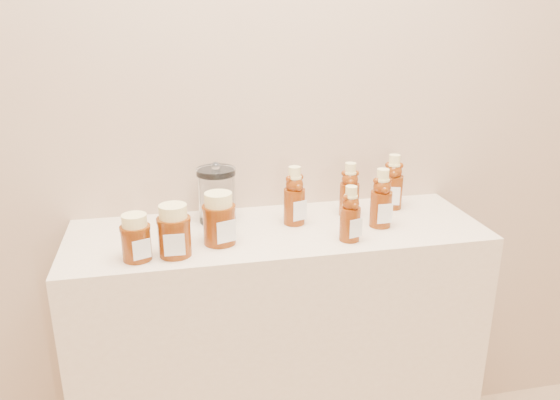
{
  "coord_description": "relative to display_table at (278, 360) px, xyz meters",
  "views": [
    {
      "loc": [
        -0.3,
        0.12,
        1.5
      ],
      "look_at": [
        -0.0,
        1.52,
        1.0
      ],
      "focal_mm": 35.0,
      "sensor_mm": 36.0,
      "label": 1
    }
  ],
  "objects": [
    {
      "name": "wall_back",
      "position": [
        0.0,
        0.2,
        0.9
      ],
      "size": [
        3.5,
        0.02,
        2.7
      ],
      "primitive_type": "cube",
      "color": "tan",
      "rests_on": "ground"
    },
    {
      "name": "display_table",
      "position": [
        0.0,
        0.0,
        0.0
      ],
      "size": [
        1.2,
        0.4,
        0.9
      ],
      "primitive_type": "cube",
      "color": "beige",
      "rests_on": "ground"
    },
    {
      "name": "bear_bottle_back_left",
      "position": [
        0.06,
        0.03,
        0.55
      ],
      "size": [
        0.08,
        0.08,
        0.2
      ],
      "primitive_type": null,
      "rotation": [
        0.0,
        0.0,
        0.31
      ],
      "color": "#5E2207",
      "rests_on": "display_table"
    },
    {
      "name": "bear_bottle_back_mid",
      "position": [
        0.24,
        0.07,
        0.54
      ],
      "size": [
        0.08,
        0.08,
        0.19
      ],
      "primitive_type": null,
      "rotation": [
        0.0,
        0.0,
        -0.19
      ],
      "color": "#5E2207",
      "rests_on": "display_table"
    },
    {
      "name": "bear_bottle_back_right",
      "position": [
        0.39,
        0.1,
        0.55
      ],
      "size": [
        0.09,
        0.09,
        0.2
      ],
      "primitive_type": null,
      "rotation": [
        0.0,
        0.0,
        -0.38
      ],
      "color": "#5E2207",
      "rests_on": "display_table"
    },
    {
      "name": "bear_bottle_front_left",
      "position": [
        0.18,
        -0.12,
        0.54
      ],
      "size": [
        0.07,
        0.07,
        0.18
      ],
      "primitive_type": null,
      "rotation": [
        0.0,
        0.0,
        0.28
      ],
      "color": "#5E2207",
      "rests_on": "display_table"
    },
    {
      "name": "bear_bottle_front_right",
      "position": [
        0.3,
        -0.04,
        0.55
      ],
      "size": [
        0.07,
        0.07,
        0.2
      ],
      "primitive_type": null,
      "rotation": [
        0.0,
        0.0,
        0.02
      ],
      "color": "#5E2207",
      "rests_on": "display_table"
    },
    {
      "name": "honey_jar_left",
      "position": [
        -0.3,
        -0.12,
        0.52
      ],
      "size": [
        0.09,
        0.09,
        0.14
      ],
      "primitive_type": null,
      "rotation": [
        0.0,
        0.0,
        -0.05
      ],
      "color": "#5E2207",
      "rests_on": "display_table"
    },
    {
      "name": "honey_jar_back",
      "position": [
        -0.18,
        -0.06,
        0.52
      ],
      "size": [
        0.12,
        0.12,
        0.14
      ],
      "primitive_type": null,
      "rotation": [
        0.0,
        0.0,
        0.33
      ],
      "color": "#5E2207",
      "rests_on": "display_table"
    },
    {
      "name": "honey_jar_front",
      "position": [
        -0.39,
        -0.12,
        0.51
      ],
      "size": [
        0.1,
        0.1,
        0.12
      ],
      "primitive_type": null,
      "rotation": [
        0.0,
        0.0,
        0.38
      ],
      "color": "#5E2207",
      "rests_on": "display_table"
    },
    {
      "name": "glass_canister",
      "position": [
        -0.16,
        0.1,
        0.54
      ],
      "size": [
        0.15,
        0.15,
        0.18
      ],
      "primitive_type": null,
      "rotation": [
        0.0,
        0.0,
        -0.36
      ],
      "color": "white",
      "rests_on": "display_table"
    }
  ]
}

